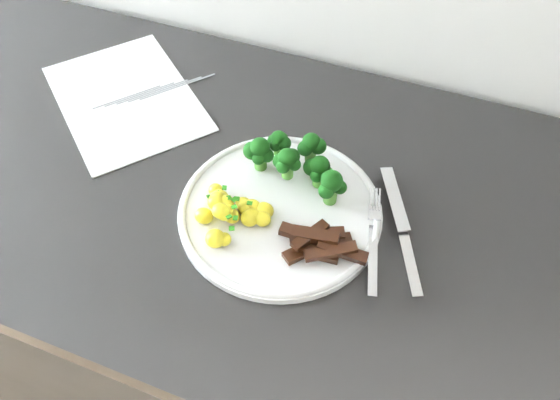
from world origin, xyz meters
The scene contains 8 objects.
counter centered at (0.15, 1.66, 0.46)m, with size 2.47×0.62×0.93m.
recipe_paper centered at (-0.08, 1.77, 0.93)m, with size 0.35×0.34×0.00m.
plate centered at (0.24, 1.64, 0.93)m, with size 0.28×0.28×0.02m.
broccoli centered at (0.24, 1.70, 0.97)m, with size 0.16×0.09×0.06m.
potatoes centered at (0.19, 1.60, 0.95)m, with size 0.10×0.10×0.04m.
beef_strips centered at (0.31, 1.60, 0.95)m, with size 0.12×0.08×0.03m.
fork centered at (0.38, 1.62, 0.94)m, with size 0.05×0.17×0.02m.
knife centered at (0.41, 1.65, 0.93)m, with size 0.10×0.20×0.02m.
Camera 1 is at (0.41, 1.21, 1.53)m, focal length 34.99 mm.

